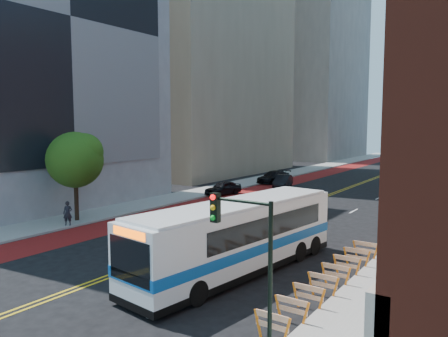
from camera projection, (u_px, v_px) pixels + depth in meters
ground at (121, 272)px, 21.92m from camera, size 160.00×160.00×0.00m
sidewalk_left at (238, 184)px, 53.32m from camera, size 4.00×140.00×0.15m
bus_lane_paint at (266, 188)px, 51.15m from camera, size 3.60×140.00×0.01m
center_line_inner at (331, 194)px, 46.73m from camera, size 0.14×140.00×0.01m
center_line_outer at (334, 194)px, 46.53m from camera, size 0.14×140.00×0.01m
lane_dashes at (397, 188)px, 50.55m from camera, size 0.14×98.20×0.01m
grey_building_left at (21, 38)px, 38.65m from camera, size 14.10×24.00×30.00m
midrise_left_far at (308, 10)px, 96.28m from camera, size 20.00×26.00×65.00m
construction_barriers at (330, 277)px, 19.32m from camera, size 1.42×10.91×1.00m
street_tree at (76, 158)px, 32.67m from camera, size 4.20×4.20×6.70m
traffic_signal at (245, 244)px, 13.40m from camera, size 2.21×0.34×5.07m
transit_bus at (240, 236)px, 21.72m from camera, size 4.52×13.33×3.59m
car_a at (223, 188)px, 45.83m from camera, size 2.55×4.55×1.46m
car_b at (283, 181)px, 51.31m from camera, size 2.61×4.70×1.47m
car_c at (274, 177)px, 55.19m from camera, size 2.88×5.50×1.52m
pedestrian at (68, 213)px, 31.36m from camera, size 0.76×0.71×1.74m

